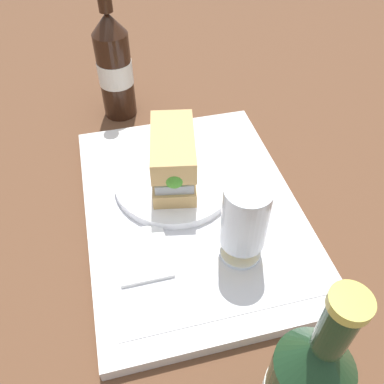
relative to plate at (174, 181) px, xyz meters
The scene contains 8 objects.
ground_plane 0.06m from the plate, 18.20° to the left, with size 3.00×3.00×0.00m, color brown.
tray 0.06m from the plate, 18.20° to the left, with size 0.44×0.32×0.02m, color silver.
placemat 0.05m from the plate, 18.20° to the left, with size 0.38×0.27×0.00m, color silver.
plate is the anchor object (origin of this frame).
sandwich 0.05m from the plate, 10.61° to the right, with size 0.14×0.09×0.08m.
beer_glass 0.18m from the plate, 21.16° to the left, with size 0.06×0.06×0.12m.
napkin_folded 0.14m from the plate, 29.59° to the right, with size 0.09×0.07×0.01m, color white.
second_bottle 0.27m from the plate, 167.10° to the right, with size 0.07×0.07×0.27m.
Camera 1 is at (0.41, -0.10, 0.48)m, focal length 38.07 mm.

